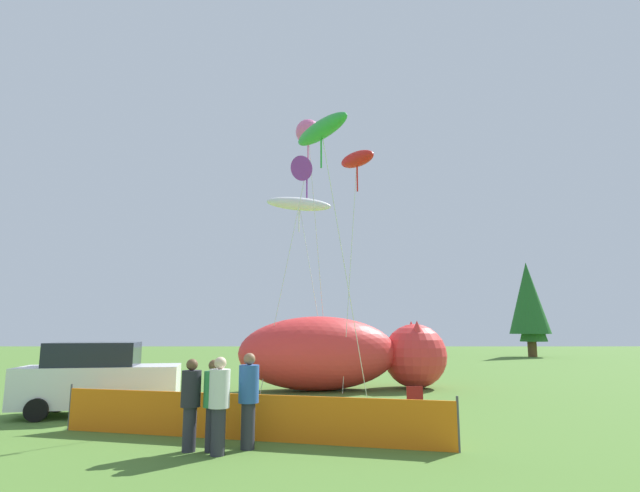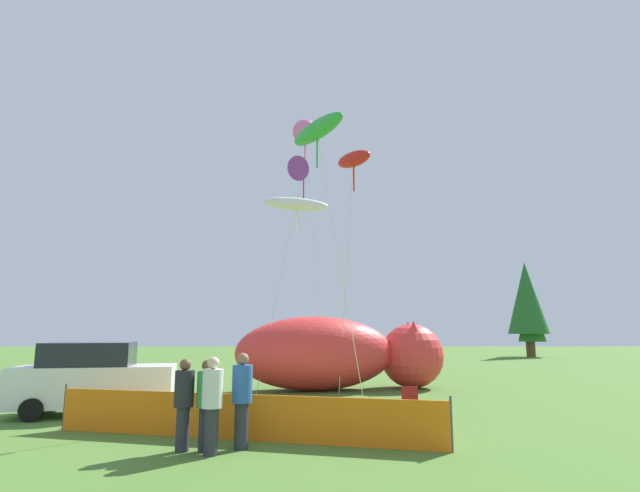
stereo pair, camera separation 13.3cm
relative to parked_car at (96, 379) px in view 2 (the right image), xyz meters
The scene contains 16 objects.
ground_plane 5.02m from the parked_car, ahead, with size 120.00×120.00×0.00m, color #4C752D.
parked_car is the anchor object (origin of this frame).
folding_chair 8.75m from the parked_car, ahead, with size 0.50×0.51×0.86m.
inflatable_cat 9.15m from the parked_car, 39.45° to the left, with size 8.61×4.20×2.86m.
safety_fence 5.63m from the parked_car, 34.90° to the right, with size 8.67×2.24×1.05m.
spectator_in_grey_shirt 5.60m from the parked_car, 49.03° to the right, with size 0.38×0.38×1.76m.
spectator_in_yellow_shirt 6.24m from the parked_car, 46.55° to the right, with size 0.39×0.39×1.81m.
spectator_in_red_shirt 6.26m from the parked_car, 40.12° to the right, with size 0.41×0.41×1.87m.
spectator_in_white_shirt 5.89m from the parked_car, 45.75° to the right, with size 0.38×0.38×1.74m.
kite_green_fish 10.09m from the parked_car, 10.07° to the left, with size 2.63×3.81×9.14m.
kite_red_lizard 11.80m from the parked_car, 28.88° to the left, with size 1.60×1.87×9.29m.
kite_white_ghost 11.79m from the parked_car, 56.12° to the left, with size 3.06×2.55×8.44m.
kite_pink_octopus 12.79m from the parked_car, 46.27° to the left, with size 1.43×1.24×11.30m.
kite_purple_delta 10.97m from the parked_car, 41.83° to the left, with size 2.45×1.56×9.52m.
horizon_tree_east 39.59m from the parked_car, 50.73° to the left, with size 3.52×3.52×8.40m.
horizon_tree_west 39.63m from the parked_car, 50.46° to the left, with size 2.34×2.34×5.59m.
Camera 2 is at (1.48, -13.74, 2.32)m, focal length 28.00 mm.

